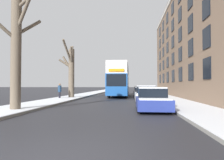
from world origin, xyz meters
TOP-DOWN VIEW (x-y plane):
  - sidewalk_left at (-5.51, 53.00)m, footprint 3.04×130.00m
  - sidewalk_right at (5.51, 53.00)m, footprint 3.04×130.00m
  - terrace_facade_right at (11.52, 18.36)m, footprint 9.10×39.02m
  - bare_tree_left_0 at (-4.98, 7.08)m, footprint 3.67×2.73m
  - bare_tree_left_1 at (-5.32, 18.61)m, footprint 1.95×4.04m
  - double_decker_bus at (-0.02, 23.72)m, footprint 2.53×10.67m
  - parked_car_0 at (2.91, 8.39)m, footprint 1.87×4.09m
  - parked_car_1 at (2.91, 13.59)m, footprint 1.80×3.93m
  - parked_car_2 at (2.91, 19.53)m, footprint 1.81×4.04m
  - parked_car_3 at (2.91, 24.48)m, footprint 1.83×3.98m
  - pedestrian_left_sidewalk at (-6.08, 17.06)m, footprint 0.38×0.38m

SIDE VIEW (x-z plane):
  - sidewalk_left at x=-5.51m, z-range 0.00..0.16m
  - sidewalk_right at x=5.51m, z-range 0.00..0.16m
  - parked_car_2 at x=2.91m, z-range -0.05..1.30m
  - parked_car_3 at x=2.91m, z-range -0.05..1.33m
  - parked_car_0 at x=2.91m, z-range -0.06..1.36m
  - parked_car_1 at x=2.91m, z-range -0.07..1.44m
  - pedestrian_left_sidewalk at x=-6.08m, z-range 0.08..1.82m
  - double_decker_bus at x=-0.02m, z-range 0.29..4.70m
  - bare_tree_left_1 at x=-5.32m, z-range 0.02..6.52m
  - bare_tree_left_0 at x=-4.98m, z-range -0.01..7.64m
  - terrace_facade_right at x=11.52m, z-range 0.00..13.64m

